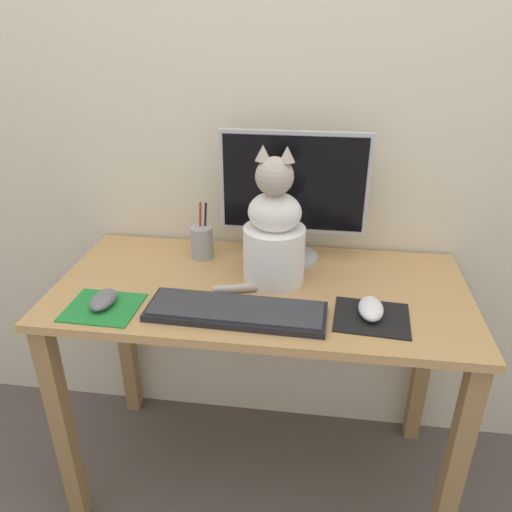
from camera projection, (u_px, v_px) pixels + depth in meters
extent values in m
plane|color=#564C47|center=(260.00, 470.00, 1.77)|extent=(12.00, 12.00, 0.00)
cube|color=beige|center=(275.00, 90.00, 1.50)|extent=(7.00, 0.04, 2.50)
cube|color=tan|center=(261.00, 289.00, 1.44)|extent=(1.18, 0.57, 0.02)
cube|color=olive|center=(63.00, 429.00, 1.46)|extent=(0.05, 0.05, 0.73)
cube|color=olive|center=(454.00, 472.00, 1.32)|extent=(0.05, 0.05, 0.73)
cube|color=olive|center=(125.00, 333.00, 1.90)|extent=(0.05, 0.05, 0.73)
cube|color=olive|center=(424.00, 358.00, 1.76)|extent=(0.05, 0.05, 0.73)
cylinder|color=#B2B2B7|center=(291.00, 256.00, 1.60)|extent=(0.17, 0.17, 0.01)
cylinder|color=#B2B2B7|center=(292.00, 243.00, 1.58)|extent=(0.04, 0.04, 0.09)
cube|color=#B2B2B7|center=(294.00, 183.00, 1.49)|extent=(0.45, 0.02, 0.31)
cube|color=black|center=(294.00, 184.00, 1.48)|extent=(0.42, 0.00, 0.29)
cube|color=black|center=(236.00, 312.00, 1.30)|extent=(0.47, 0.16, 0.02)
cube|color=#333338|center=(236.00, 308.00, 1.29)|extent=(0.45, 0.14, 0.01)
cube|color=#238438|center=(103.00, 307.00, 1.33)|extent=(0.19, 0.17, 0.00)
cube|color=black|center=(372.00, 317.00, 1.29)|extent=(0.20, 0.18, 0.00)
ellipsoid|color=slate|center=(103.00, 300.00, 1.33)|extent=(0.06, 0.11, 0.03)
ellipsoid|color=white|center=(371.00, 309.00, 1.28)|extent=(0.06, 0.11, 0.04)
cylinder|color=white|center=(274.00, 255.00, 1.43)|extent=(0.19, 0.19, 0.17)
ellipsoid|color=white|center=(275.00, 212.00, 1.37)|extent=(0.16, 0.14, 0.11)
sphere|color=#B2A393|center=(275.00, 176.00, 1.32)|extent=(0.11, 0.11, 0.10)
cone|color=#B2A393|center=(263.00, 153.00, 1.29)|extent=(0.04, 0.04, 0.04)
cone|color=#B2A393|center=(287.00, 154.00, 1.28)|extent=(0.04, 0.04, 0.04)
cylinder|color=#B2A393|center=(254.00, 287.00, 1.41)|extent=(0.23, 0.09, 0.02)
cylinder|color=#99999E|center=(202.00, 242.00, 1.58)|extent=(0.07, 0.07, 0.10)
cylinder|color=red|center=(200.00, 224.00, 1.57)|extent=(0.01, 0.01, 0.14)
cylinder|color=black|center=(205.00, 223.00, 1.57)|extent=(0.02, 0.02, 0.14)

